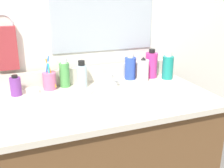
{
  "coord_description": "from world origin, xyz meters",
  "views": [
    {
      "loc": [
        -0.41,
        -1.14,
        1.33
      ],
      "look_at": [
        0.03,
        0.0,
        0.92
      ],
      "focal_mm": 43.13,
      "sensor_mm": 36.0,
      "label": 1
    }
  ],
  "objects_px": {
    "bottle_lotion_white": "(143,70)",
    "bottle_toner_green": "(65,74)",
    "bottle_mouthwash_teal": "(168,67)",
    "faucet": "(111,80)",
    "bottle_soap_pink": "(151,65)",
    "bottle_cream_purple": "(16,86)",
    "soap_bar": "(32,91)",
    "bottle_gel_clear": "(82,75)",
    "hand_towel": "(6,48)",
    "cup_pink": "(49,80)",
    "bottle_shampoo_blue": "(130,67)"
  },
  "relations": [
    {
      "from": "bottle_toner_green",
      "to": "soap_bar",
      "type": "height_order",
      "value": "bottle_toner_green"
    },
    {
      "from": "bottle_lotion_white",
      "to": "bottle_mouthwash_teal",
      "type": "distance_m",
      "value": 0.16
    },
    {
      "from": "bottle_shampoo_blue",
      "to": "faucet",
      "type": "bearing_deg",
      "value": -157.91
    },
    {
      "from": "bottle_lotion_white",
      "to": "soap_bar",
      "type": "height_order",
      "value": "bottle_lotion_white"
    },
    {
      "from": "bottle_cream_purple",
      "to": "bottle_gel_clear",
      "type": "relative_size",
      "value": 0.71
    },
    {
      "from": "hand_towel",
      "to": "cup_pink",
      "type": "bearing_deg",
      "value": -18.75
    },
    {
      "from": "bottle_soap_pink",
      "to": "bottle_toner_green",
      "type": "bearing_deg",
      "value": 178.63
    },
    {
      "from": "bottle_toner_green",
      "to": "bottle_gel_clear",
      "type": "xyz_separation_m",
      "value": [
        0.08,
        -0.05,
        -0.0
      ]
    },
    {
      "from": "bottle_toner_green",
      "to": "bottle_lotion_white",
      "type": "bearing_deg",
      "value": -7.41
    },
    {
      "from": "bottle_toner_green",
      "to": "hand_towel",
      "type": "bearing_deg",
      "value": 169.09
    },
    {
      "from": "hand_towel",
      "to": "bottle_cream_purple",
      "type": "bearing_deg",
      "value": -76.68
    },
    {
      "from": "faucet",
      "to": "bottle_toner_green",
      "type": "height_order",
      "value": "bottle_toner_green"
    },
    {
      "from": "bottle_shampoo_blue",
      "to": "bottle_toner_green",
      "type": "height_order",
      "value": "same"
    },
    {
      "from": "hand_towel",
      "to": "bottle_toner_green",
      "type": "height_order",
      "value": "hand_towel"
    },
    {
      "from": "cup_pink",
      "to": "soap_bar",
      "type": "distance_m",
      "value": 0.1
    },
    {
      "from": "bottle_shampoo_blue",
      "to": "bottle_toner_green",
      "type": "bearing_deg",
      "value": 179.93
    },
    {
      "from": "soap_bar",
      "to": "hand_towel",
      "type": "bearing_deg",
      "value": 137.64
    },
    {
      "from": "bottle_cream_purple",
      "to": "soap_bar",
      "type": "relative_size",
      "value": 1.64
    },
    {
      "from": "bottle_gel_clear",
      "to": "hand_towel",
      "type": "bearing_deg",
      "value": 164.71
    },
    {
      "from": "bottle_toner_green",
      "to": "bottle_cream_purple",
      "type": "bearing_deg",
      "value": -169.86
    },
    {
      "from": "hand_towel",
      "to": "bottle_soap_pink",
      "type": "bearing_deg",
      "value": -4.72
    },
    {
      "from": "bottle_cream_purple",
      "to": "bottle_lotion_white",
      "type": "distance_m",
      "value": 0.7
    },
    {
      "from": "bottle_toner_green",
      "to": "bottle_soap_pink",
      "type": "distance_m",
      "value": 0.52
    },
    {
      "from": "bottle_toner_green",
      "to": "bottle_soap_pink",
      "type": "xyz_separation_m",
      "value": [
        0.52,
        -0.01,
        0.01
      ]
    },
    {
      "from": "bottle_lotion_white",
      "to": "cup_pink",
      "type": "height_order",
      "value": "cup_pink"
    },
    {
      "from": "bottle_soap_pink",
      "to": "cup_pink",
      "type": "height_order",
      "value": "cup_pink"
    },
    {
      "from": "faucet",
      "to": "bottle_soap_pink",
      "type": "distance_m",
      "value": 0.28
    },
    {
      "from": "bottle_cream_purple",
      "to": "bottle_mouthwash_teal",
      "type": "height_order",
      "value": "bottle_mouthwash_teal"
    },
    {
      "from": "bottle_lotion_white",
      "to": "bottle_mouthwash_teal",
      "type": "relative_size",
      "value": 0.84
    },
    {
      "from": "bottle_soap_pink",
      "to": "faucet",
      "type": "bearing_deg",
      "value": -170.53
    },
    {
      "from": "bottle_toner_green",
      "to": "soap_bar",
      "type": "relative_size",
      "value": 2.51
    },
    {
      "from": "bottle_gel_clear",
      "to": "soap_bar",
      "type": "relative_size",
      "value": 2.33
    },
    {
      "from": "faucet",
      "to": "bottle_lotion_white",
      "type": "bearing_deg",
      "value": 0.25
    },
    {
      "from": "bottle_toner_green",
      "to": "soap_bar",
      "type": "bearing_deg",
      "value": -167.77
    },
    {
      "from": "bottle_toner_green",
      "to": "bottle_mouthwash_teal",
      "type": "relative_size",
      "value": 0.95
    },
    {
      "from": "bottle_soap_pink",
      "to": "bottle_gel_clear",
      "type": "xyz_separation_m",
      "value": [
        -0.44,
        -0.03,
        -0.01
      ]
    },
    {
      "from": "bottle_toner_green",
      "to": "bottle_gel_clear",
      "type": "distance_m",
      "value": 0.1
    },
    {
      "from": "cup_pink",
      "to": "soap_bar",
      "type": "height_order",
      "value": "cup_pink"
    },
    {
      "from": "faucet",
      "to": "bottle_shampoo_blue",
      "type": "xyz_separation_m",
      "value": [
        0.14,
        0.06,
        0.04
      ]
    },
    {
      "from": "bottle_soap_pink",
      "to": "bottle_gel_clear",
      "type": "bearing_deg",
      "value": -175.7
    },
    {
      "from": "bottle_toner_green",
      "to": "faucet",
      "type": "bearing_deg",
      "value": -13.36
    },
    {
      "from": "bottle_soap_pink",
      "to": "bottle_lotion_white",
      "type": "distance_m",
      "value": 0.09
    },
    {
      "from": "cup_pink",
      "to": "bottle_toner_green",
      "type": "bearing_deg",
      "value": 8.43
    },
    {
      "from": "bottle_mouthwash_teal",
      "to": "bottle_toner_green",
      "type": "bearing_deg",
      "value": 173.06
    },
    {
      "from": "bottle_gel_clear",
      "to": "soap_bar",
      "type": "height_order",
      "value": "bottle_gel_clear"
    },
    {
      "from": "bottle_shampoo_blue",
      "to": "bottle_lotion_white",
      "type": "distance_m",
      "value": 0.08
    },
    {
      "from": "bottle_lotion_white",
      "to": "bottle_mouthwash_teal",
      "type": "bearing_deg",
      "value": -5.61
    },
    {
      "from": "bottle_lotion_white",
      "to": "bottle_toner_green",
      "type": "bearing_deg",
      "value": 172.59
    },
    {
      "from": "bottle_toner_green",
      "to": "bottle_gel_clear",
      "type": "height_order",
      "value": "bottle_toner_green"
    },
    {
      "from": "faucet",
      "to": "bottle_soap_pink",
      "type": "xyz_separation_m",
      "value": [
        0.28,
        0.05,
        0.05
      ]
    }
  ]
}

